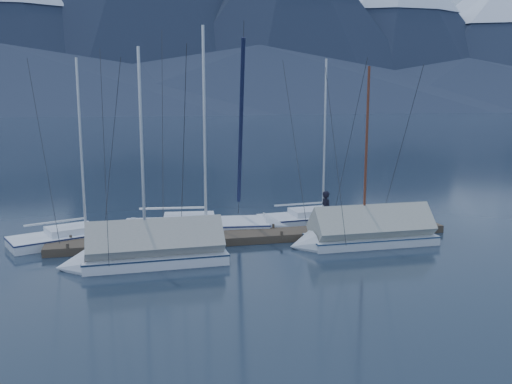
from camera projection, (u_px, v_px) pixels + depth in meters
ground at (267, 252)px, 22.49m from camera, size 1000.00×1000.00×0.00m
mountain_range at (136, 20)px, 368.31m from camera, size 877.00×584.00×150.50m
dock at (256, 238)px, 24.39m from camera, size 18.00×1.50×0.54m
mooring_posts at (245, 233)px, 24.23m from camera, size 15.12×1.52×0.35m
sailboat_open_left at (96, 235)px, 24.72m from camera, size 6.89×4.26×8.83m
sailboat_open_mid at (218, 228)px, 25.97m from camera, size 8.15×3.48×10.51m
sailboat_open_right at (331, 218)px, 28.10m from camera, size 6.98×2.93×9.05m
sailboat_covered_near at (360, 235)px, 23.61m from camera, size 6.53×2.82×8.47m
sailboat_covered_far at (142, 253)px, 20.76m from camera, size 6.44×2.72×8.97m
person at (326, 210)px, 24.80m from camera, size 0.56×0.73×1.80m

